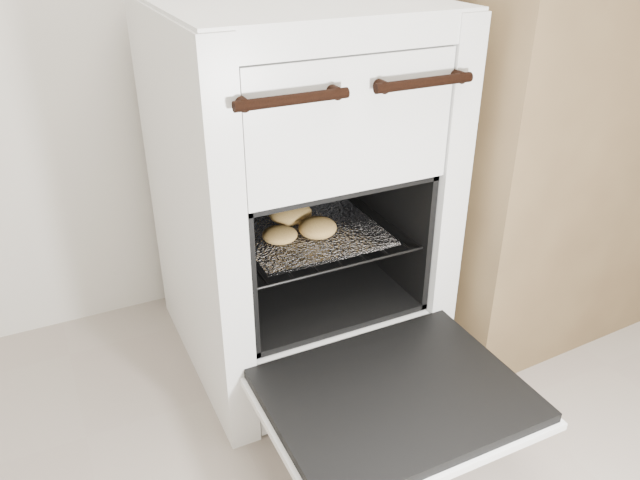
% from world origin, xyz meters
% --- Properties ---
extents(stove, '(0.61, 0.68, 0.93)m').
position_xyz_m(stove, '(-0.06, 1.16, 0.46)').
color(stove, silver).
rests_on(stove, ground).
extents(oven_door, '(0.55, 0.43, 0.04)m').
position_xyz_m(oven_door, '(-0.06, 0.65, 0.20)').
color(oven_door, black).
rests_on(oven_door, stove).
extents(oven_rack, '(0.44, 0.43, 0.01)m').
position_xyz_m(oven_rack, '(-0.06, 1.09, 0.39)').
color(oven_rack, black).
rests_on(oven_rack, stove).
extents(foil_sheet, '(0.34, 0.30, 0.01)m').
position_xyz_m(foil_sheet, '(-0.06, 1.07, 0.40)').
color(foil_sheet, white).
rests_on(foil_sheet, oven_rack).
extents(baked_rolls, '(0.19, 0.23, 0.05)m').
position_xyz_m(baked_rolls, '(-0.09, 1.09, 0.43)').
color(baked_rolls, '#D7AF56').
rests_on(baked_rolls, foil_sheet).
extents(counter, '(0.99, 0.69, 0.96)m').
position_xyz_m(counter, '(0.76, 1.11, 0.48)').
color(counter, brown).
rests_on(counter, ground).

